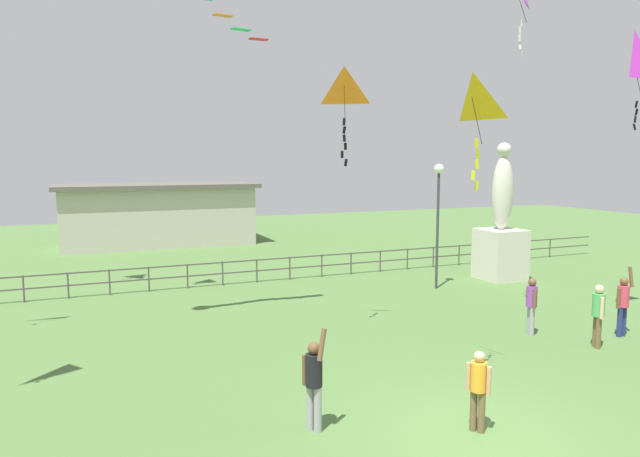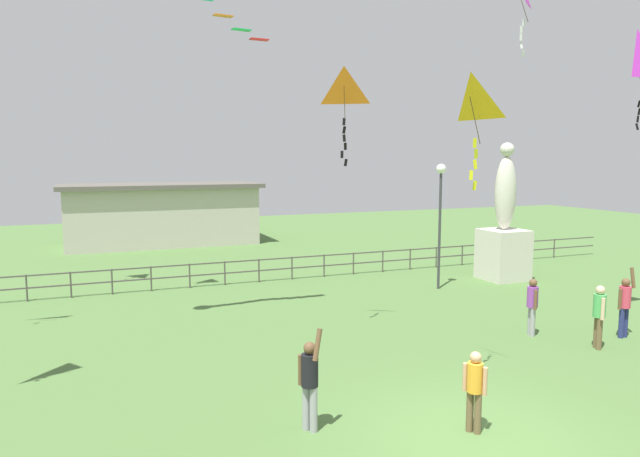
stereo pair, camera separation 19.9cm
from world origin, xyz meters
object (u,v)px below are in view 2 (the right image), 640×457
(statue_monument, at_px, (504,236))
(person_0, at_px, (310,379))
(person_1, at_px, (625,303))
(kite_0, at_px, (470,102))
(lamppost, at_px, (440,199))
(kite_1, at_px, (636,58))
(kite_2, at_px, (344,90))
(person_3, at_px, (599,313))
(person_2, at_px, (532,303))
(person_4, at_px, (475,386))

(statue_monument, height_order, person_0, statue_monument)
(person_1, distance_m, kite_0, 8.21)
(statue_monument, bearing_deg, lamppost, -171.93)
(person_0, relative_size, kite_1, 0.67)
(person_1, height_order, kite_2, kite_2)
(person_1, xyz_separation_m, person_3, (-1.43, -0.44, -0.02))
(lamppost, height_order, kite_1, kite_1)
(person_1, height_order, person_3, person_1)
(lamppost, bearing_deg, kite_1, -63.62)
(person_0, bearing_deg, person_2, 20.79)
(person_1, bearing_deg, kite_2, 156.76)
(person_3, height_order, person_4, person_3)
(kite_0, distance_m, kite_2, 4.49)
(kite_1, bearing_deg, person_3, -148.04)
(person_3, height_order, kite_1, kite_1)
(person_1, bearing_deg, person_0, -169.47)
(person_3, relative_size, kite_1, 0.58)
(person_1, bearing_deg, kite_0, -168.44)
(person_2, distance_m, kite_1, 7.88)
(statue_monument, height_order, person_4, statue_monument)
(person_0, bearing_deg, lamppost, 45.70)
(lamppost, relative_size, person_2, 2.93)
(lamppost, bearing_deg, kite_0, -120.76)
(lamppost, relative_size, kite_0, 1.99)
(lamppost, xyz_separation_m, person_4, (-5.98, -10.10, -2.55))
(kite_0, height_order, kite_1, kite_1)
(person_0, xyz_separation_m, kite_2, (2.90, 4.94, 5.78))
(person_2, bearing_deg, kite_1, 4.33)
(person_0, bearing_deg, person_3, 9.42)
(lamppost, distance_m, kite_0, 10.07)
(person_3, xyz_separation_m, kite_2, (-5.72, 3.51, 5.80))
(lamppost, distance_m, person_0, 12.71)
(person_0, bearing_deg, person_4, -23.33)
(statue_monument, bearing_deg, kite_0, -133.57)
(lamppost, bearing_deg, person_4, -120.63)
(statue_monument, bearing_deg, person_1, -105.55)
(statue_monument, height_order, kite_0, kite_0)
(person_4, height_order, kite_2, kite_2)
(person_2, relative_size, person_3, 0.97)
(lamppost, height_order, person_3, lamppost)
(person_1, distance_m, person_2, 2.49)
(person_3, height_order, kite_0, kite_0)
(person_4, bearing_deg, statue_monument, 48.35)
(person_4, bearing_deg, kite_0, 59.99)
(kite_2, bearing_deg, person_4, -91.59)
(kite_0, bearing_deg, person_1, 11.56)
(person_2, relative_size, kite_2, 0.62)
(statue_monument, distance_m, kite_0, 12.93)
(person_1, bearing_deg, kite_1, 42.98)
(kite_2, bearing_deg, kite_1, -11.09)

